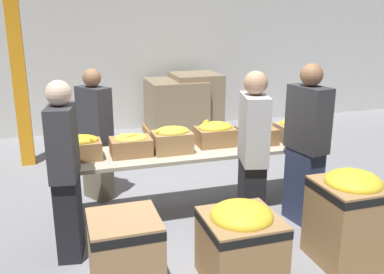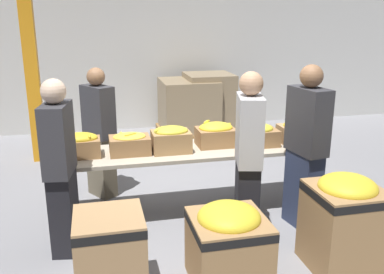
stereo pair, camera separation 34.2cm
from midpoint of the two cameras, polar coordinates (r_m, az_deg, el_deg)
ground_plane at (r=5.04m, az=-1.79°, el=-9.80°), size 30.00×30.00×0.00m
wall_back at (r=8.36m, az=-9.37°, el=14.57°), size 16.00×0.08×4.00m
sorting_table at (r=4.77m, az=-1.87°, el=-2.12°), size 2.92×0.73×0.76m
banana_box_0 at (r=4.57m, az=-16.81°, el=-1.31°), size 0.43×0.27×0.26m
banana_box_1 at (r=4.58m, az=-10.29°, el=-1.03°), size 0.43×0.30×0.25m
banana_box_2 at (r=4.61m, az=-4.80°, el=-0.29°), size 0.41×0.30×0.28m
banana_box_3 at (r=4.85m, az=1.09°, el=0.49°), size 0.43×0.33×0.28m
banana_box_4 at (r=4.94m, az=6.66°, el=0.52°), size 0.42×0.34×0.26m
banana_box_5 at (r=5.16m, az=11.64°, el=1.04°), size 0.43×0.33×0.26m
volunteer_0 at (r=4.07m, az=-18.87°, el=-4.56°), size 0.29×0.48×1.67m
volunteer_1 at (r=5.28m, az=-14.55°, el=0.13°), size 0.41×0.48×1.60m
volunteer_2 at (r=4.21m, az=5.78°, el=-2.81°), size 0.33×0.50×1.70m
volunteer_3 at (r=4.62m, az=12.93°, el=-1.24°), size 0.31×0.50×1.73m
donation_bin_0 at (r=3.49m, az=-11.75°, el=-15.57°), size 0.53×0.53×0.73m
donation_bin_1 at (r=3.68m, az=3.79°, el=-13.69°), size 0.62×0.62×0.72m
donation_bin_2 at (r=4.11m, az=18.02°, el=-9.79°), size 0.59×0.59×0.88m
support_pillar at (r=6.70m, az=-24.07°, el=13.06°), size 0.19×0.19×4.00m
pallet_stack_0 at (r=7.91m, az=-3.40°, el=3.78°), size 1.09×1.09×1.04m
pallet_stack_1 at (r=8.03m, az=-0.72°, el=4.35°), size 0.92×0.92×1.14m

